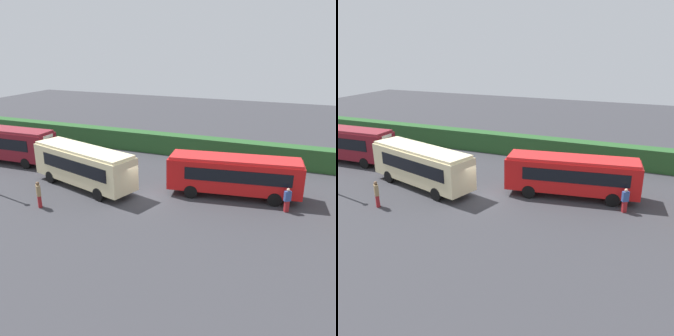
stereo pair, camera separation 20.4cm
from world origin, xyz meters
TOP-DOWN VIEW (x-y plane):
  - ground_plane at (0.00, 0.00)m, footprint 102.63×102.63m
  - bus_maroon at (-15.89, 2.69)m, footprint 10.29×2.64m
  - bus_cream at (-5.16, -0.03)m, footprint 9.76×4.99m
  - bus_red at (6.19, 2.63)m, footprint 9.98×3.79m
  - person_left at (-5.88, -4.42)m, footprint 0.54×0.52m
  - person_center at (10.19, 1.34)m, footprint 0.51×0.46m
  - hedge_row at (0.00, 11.23)m, footprint 63.32×1.58m
  - traffic_cone at (-10.16, 8.58)m, footprint 0.36×0.36m

SIDE VIEW (x-z plane):
  - ground_plane at x=0.00m, z-range 0.00..0.00m
  - traffic_cone at x=-10.16m, z-range 0.00..0.60m
  - person_center at x=10.19m, z-range 0.04..1.77m
  - person_left at x=-5.88m, z-range 0.05..1.96m
  - hedge_row at x=0.00m, z-range 0.00..2.03m
  - bus_red at x=6.19m, z-range 0.24..3.30m
  - bus_cream at x=-5.16m, z-range 0.24..3.49m
  - bus_maroon at x=-15.89m, z-range 0.24..3.57m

